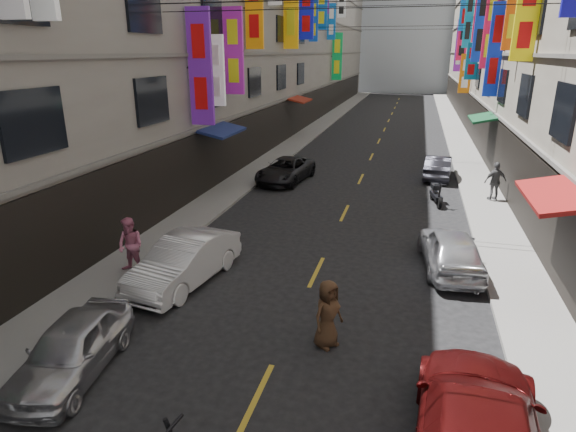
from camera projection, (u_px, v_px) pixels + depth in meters
The scene contains 19 objects.
sidewalk_left at pixel (303, 137), 38.43m from camera, with size 2.00×90.00×0.12m, color slate.
sidewalk_right at pixel (461, 144), 35.54m from camera, with size 2.00×90.00×0.12m, color slate.
building_row_left at pixel (228, 11), 36.82m from camera, with size 10.14×90.00×19.00m.
building_row_right at pixel (576, 3), 31.04m from camera, with size 10.14×90.00×19.00m.
haze_block at pixel (408, 23), 79.18m from camera, with size 18.00×8.00×22.00m, color #ABB4BE.
shop_signage at pixel (376, 4), 27.74m from camera, with size 14.00×55.00×12.44m.
street_awnings at pixel (326, 134), 21.70m from camera, with size 13.99×35.20×0.41m.
overhead_cables at pixel (370, 2), 23.17m from camera, with size 14.00×38.04×1.24m.
lane_markings at pixel (375, 148), 34.26m from camera, with size 0.12×80.20×0.01m.
scooter_far_right at pixel (436, 194), 21.62m from camera, with size 0.64×1.79×1.14m.
car_left_near at pixel (72, 349), 10.12m from camera, with size 1.44×3.57×1.22m, color silver.
car_left_mid at pixel (184, 261), 14.14m from camera, with size 1.48×4.23×1.39m, color silver.
car_left_far at pixel (286, 170), 25.33m from camera, with size 2.04×4.43×1.23m, color black.
car_right_near at pixel (478, 432), 7.73m from camera, with size 2.06×5.07×1.47m, color #500D0D.
car_right_mid at pixel (450, 249), 15.01m from camera, with size 1.61×4.00×1.36m, color silver.
car_right_far at pixel (438, 167), 26.01m from camera, with size 1.32×3.78×1.25m, color #27272F.
pedestrian_lfar at pixel (131, 246), 14.50m from camera, with size 0.84×0.58×1.73m, color #CD6D8D.
pedestrian_rfar at pixel (495, 181), 21.67m from camera, with size 1.02×0.58×1.75m, color #515153.
pedestrian_crossing at pixel (328, 314), 11.03m from camera, with size 0.81×0.55×1.66m, color #452D1B.
Camera 1 is at (2.62, 4.55, 6.53)m, focal length 30.00 mm.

